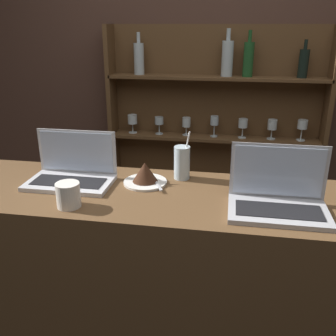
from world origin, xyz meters
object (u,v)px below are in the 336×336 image
Objects in this scene: cake_plate at (145,175)px; coffee_cup at (68,195)px; laptop_near at (72,171)px; laptop_far at (278,197)px; water_glass at (182,163)px.

coffee_cup is at bearing -131.66° from cake_plate.
laptop_near is 3.77× the size of coffee_cup.
coffee_cup is (-0.75, -0.10, -0.00)m from laptop_far.
water_glass is at bearing 42.18° from coffee_cup.
laptop_near is at bearing 171.85° from laptop_far.
cake_plate is at bearing 163.77° from laptop_far.
water_glass is (-0.38, 0.23, 0.02)m from laptop_far.
cake_plate is (0.31, 0.03, -0.01)m from laptop_near.
water_glass is at bearing 148.35° from laptop_far.
cake_plate and coffee_cup have the same top height.
laptop_far reaches higher than laptop_near.
water_glass is (0.45, 0.11, 0.03)m from laptop_near.
laptop_near reaches higher than cake_plate.
laptop_far is at bearing -31.65° from water_glass.
coffee_cup is at bearing -137.82° from water_glass.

